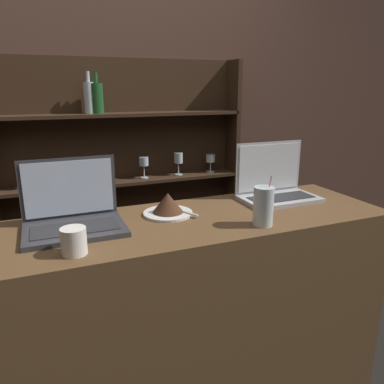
# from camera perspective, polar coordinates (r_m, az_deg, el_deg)

# --- Properties ---
(bar_counter) EXTENTS (1.83, 0.51, 1.01)m
(bar_counter) POSITION_cam_1_polar(r_m,az_deg,el_deg) (1.66, -4.23, -21.32)
(bar_counter) COLOR brown
(bar_counter) RESTS_ON ground_plane
(back_wall) EXTENTS (7.00, 0.06, 2.70)m
(back_wall) POSITION_cam_1_polar(r_m,az_deg,el_deg) (2.46, -13.32, 11.74)
(back_wall) COLOR #4C3328
(back_wall) RESTS_ON ground_plane
(back_shelf) EXTENTS (1.54, 0.18, 1.68)m
(back_shelf) POSITION_cam_1_polar(r_m,az_deg,el_deg) (2.48, -10.24, 0.73)
(back_shelf) COLOR #332114
(back_shelf) RESTS_ON ground_plane
(laptop_near) EXTENTS (0.34, 0.24, 0.24)m
(laptop_near) POSITION_cam_1_polar(r_m,az_deg,el_deg) (1.41, -17.70, -3.24)
(laptop_near) COLOR #333338
(laptop_near) RESTS_ON bar_counter
(laptop_far) EXTENTS (0.34, 0.20, 0.25)m
(laptop_far) POSITION_cam_1_polar(r_m,az_deg,el_deg) (1.74, 12.58, 0.93)
(laptop_far) COLOR #ADADB2
(laptop_far) RESTS_ON bar_counter
(cake_plate) EXTENTS (0.20, 0.20, 0.09)m
(cake_plate) POSITION_cam_1_polar(r_m,az_deg,el_deg) (1.49, -3.70, -2.04)
(cake_plate) COLOR silver
(cake_plate) RESTS_ON bar_counter
(water_glass) EXTENTS (0.07, 0.07, 0.19)m
(water_glass) POSITION_cam_1_polar(r_m,az_deg,el_deg) (1.39, 10.82, -2.14)
(water_glass) COLOR silver
(water_glass) RESTS_ON bar_counter
(coffee_cup) EXTENTS (0.08, 0.08, 0.08)m
(coffee_cup) POSITION_cam_1_polar(r_m,az_deg,el_deg) (1.20, -17.56, -7.15)
(coffee_cup) COLOR silver
(coffee_cup) RESTS_ON bar_counter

